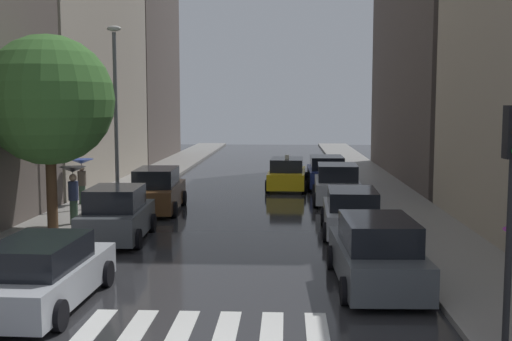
{
  "coord_description": "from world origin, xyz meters",
  "views": [
    {
      "loc": [
        1.63,
        -8.77,
        4.49
      ],
      "look_at": [
        0.03,
        23.97,
        0.99
      ],
      "focal_mm": 44.45,
      "sensor_mm": 36.0,
      "label": 1
    }
  ],
  "objects_px": {
    "parked_car_right_third": "(337,185)",
    "parked_car_right_fourth": "(326,173)",
    "pedestrian_near_tree": "(73,183)",
    "taxi_midroad": "(287,174)",
    "parked_car_left_second": "(117,215)",
    "parked_car_left_nearest": "(42,274)",
    "parked_car_right_nearest": "(377,254)",
    "parked_car_right_second": "(352,213)",
    "pedestrian_foreground": "(82,171)",
    "lamp_post_left": "(116,104)",
    "street_tree_left": "(49,100)",
    "parked_car_left_third": "(157,191)"
  },
  "relations": [
    {
      "from": "parked_car_left_nearest",
      "to": "parked_car_left_third",
      "type": "xyz_separation_m",
      "value": [
        0.01,
        12.45,
        0.12
      ]
    },
    {
      "from": "parked_car_right_second",
      "to": "parked_car_right_third",
      "type": "height_order",
      "value": "parked_car_right_third"
    },
    {
      "from": "taxi_midroad",
      "to": "lamp_post_left",
      "type": "distance_m",
      "value": 10.53
    },
    {
      "from": "pedestrian_foreground",
      "to": "lamp_post_left",
      "type": "distance_m",
      "value": 3.33
    },
    {
      "from": "taxi_midroad",
      "to": "lamp_post_left",
      "type": "xyz_separation_m",
      "value": [
        -7.19,
        -6.76,
        3.69
      ]
    },
    {
      "from": "parked_car_right_second",
      "to": "taxi_midroad",
      "type": "bearing_deg",
      "value": 12.84
    },
    {
      "from": "parked_car_left_nearest",
      "to": "pedestrian_near_tree",
      "type": "relative_size",
      "value": 2.28
    },
    {
      "from": "parked_car_right_nearest",
      "to": "street_tree_left",
      "type": "distance_m",
      "value": 12.39
    },
    {
      "from": "parked_car_left_second",
      "to": "street_tree_left",
      "type": "relative_size",
      "value": 0.62
    },
    {
      "from": "parked_car_left_nearest",
      "to": "street_tree_left",
      "type": "relative_size",
      "value": 0.71
    },
    {
      "from": "parked_car_left_third",
      "to": "pedestrian_foreground",
      "type": "distance_m",
      "value": 3.64
    },
    {
      "from": "parked_car_left_third",
      "to": "parked_car_right_fourth",
      "type": "height_order",
      "value": "parked_car_left_third"
    },
    {
      "from": "parked_car_left_third",
      "to": "parked_car_right_nearest",
      "type": "relative_size",
      "value": 0.99
    },
    {
      "from": "parked_car_right_third",
      "to": "parked_car_right_fourth",
      "type": "relative_size",
      "value": 0.93
    },
    {
      "from": "parked_car_left_nearest",
      "to": "lamp_post_left",
      "type": "relative_size",
      "value": 0.63
    },
    {
      "from": "parked_car_right_third",
      "to": "parked_car_left_second",
      "type": "bearing_deg",
      "value": 138.31
    },
    {
      "from": "parked_car_left_second",
      "to": "pedestrian_near_tree",
      "type": "relative_size",
      "value": 2.0
    },
    {
      "from": "parked_car_right_third",
      "to": "street_tree_left",
      "type": "distance_m",
      "value": 13.19
    },
    {
      "from": "parked_car_right_second",
      "to": "parked_car_left_second",
      "type": "bearing_deg",
      "value": 102.37
    },
    {
      "from": "parked_car_left_nearest",
      "to": "taxi_midroad",
      "type": "bearing_deg",
      "value": -13.92
    },
    {
      "from": "street_tree_left",
      "to": "parked_car_right_nearest",
      "type": "bearing_deg",
      "value": -29.51
    },
    {
      "from": "taxi_midroad",
      "to": "parked_car_left_second",
      "type": "bearing_deg",
      "value": 158.78
    },
    {
      "from": "parked_car_right_nearest",
      "to": "parked_car_right_third",
      "type": "relative_size",
      "value": 1.08
    },
    {
      "from": "pedestrian_near_tree",
      "to": "taxi_midroad",
      "type": "bearing_deg",
      "value": -158.69
    },
    {
      "from": "parked_car_left_nearest",
      "to": "parked_car_right_third",
      "type": "distance_m",
      "value": 16.89
    },
    {
      "from": "street_tree_left",
      "to": "parked_car_left_second",
      "type": "bearing_deg",
      "value": -20.72
    },
    {
      "from": "parked_car_left_nearest",
      "to": "parked_car_right_nearest",
      "type": "xyz_separation_m",
      "value": [
        7.59,
        1.94,
        0.08
      ]
    },
    {
      "from": "parked_car_left_third",
      "to": "lamp_post_left",
      "type": "relative_size",
      "value": 0.62
    },
    {
      "from": "taxi_midroad",
      "to": "parked_car_left_nearest",
      "type": "bearing_deg",
      "value": 166.85
    },
    {
      "from": "parked_car_right_third",
      "to": "lamp_post_left",
      "type": "height_order",
      "value": "lamp_post_left"
    },
    {
      "from": "parked_car_right_second",
      "to": "street_tree_left",
      "type": "height_order",
      "value": "street_tree_left"
    },
    {
      "from": "parked_car_left_second",
      "to": "lamp_post_left",
      "type": "relative_size",
      "value": 0.55
    },
    {
      "from": "taxi_midroad",
      "to": "pedestrian_foreground",
      "type": "distance_m",
      "value": 10.93
    },
    {
      "from": "parked_car_left_nearest",
      "to": "street_tree_left",
      "type": "xyz_separation_m",
      "value": [
        -2.68,
        7.75,
        3.86
      ]
    },
    {
      "from": "parked_car_right_second",
      "to": "parked_car_right_third",
      "type": "bearing_deg",
      "value": 1.59
    },
    {
      "from": "parked_car_right_third",
      "to": "taxi_midroad",
      "type": "distance_m",
      "value": 5.14
    },
    {
      "from": "parked_car_left_nearest",
      "to": "parked_car_right_third",
      "type": "relative_size",
      "value": 1.08
    },
    {
      "from": "parked_car_left_second",
      "to": "parked_car_right_fourth",
      "type": "height_order",
      "value": "parked_car_left_second"
    },
    {
      "from": "parked_car_left_nearest",
      "to": "taxi_midroad",
      "type": "distance_m",
      "value": 20.4
    },
    {
      "from": "parked_car_left_second",
      "to": "parked_car_left_third",
      "type": "relative_size",
      "value": 0.88
    },
    {
      "from": "parked_car_right_fourth",
      "to": "parked_car_right_third",
      "type": "bearing_deg",
      "value": -178.78
    },
    {
      "from": "parked_car_right_second",
      "to": "parked_car_right_nearest",
      "type": "bearing_deg",
      "value": -178.53
    },
    {
      "from": "parked_car_left_second",
      "to": "parked_car_right_second",
      "type": "bearing_deg",
      "value": -81.76
    },
    {
      "from": "parked_car_left_nearest",
      "to": "street_tree_left",
      "type": "height_order",
      "value": "street_tree_left"
    },
    {
      "from": "parked_car_left_nearest",
      "to": "parked_car_left_third",
      "type": "distance_m",
      "value": 12.45
    },
    {
      "from": "taxi_midroad",
      "to": "street_tree_left",
      "type": "bearing_deg",
      "value": 148.08
    },
    {
      "from": "pedestrian_near_tree",
      "to": "street_tree_left",
      "type": "height_order",
      "value": "street_tree_left"
    },
    {
      "from": "parked_car_left_nearest",
      "to": "parked_car_left_third",
      "type": "bearing_deg",
      "value": 1.38
    },
    {
      "from": "parked_car_left_second",
      "to": "lamp_post_left",
      "type": "height_order",
      "value": "lamp_post_left"
    },
    {
      "from": "parked_car_left_third",
      "to": "taxi_midroad",
      "type": "height_order",
      "value": "parked_car_left_third"
    }
  ]
}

